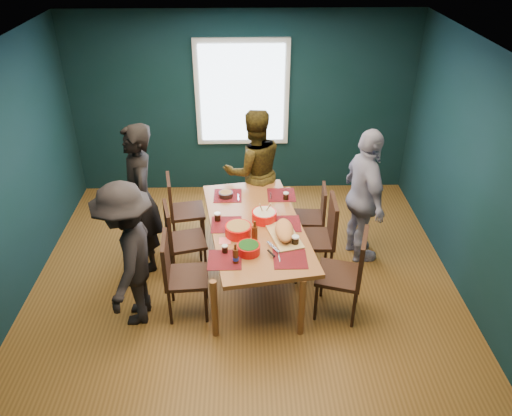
# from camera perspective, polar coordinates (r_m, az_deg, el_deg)

# --- Properties ---
(room) EXTENTS (5.01, 5.01, 2.71)m
(room) POSITION_cam_1_polar(r_m,az_deg,el_deg) (5.39, -1.53, 3.77)
(room) COLOR olive
(room) RESTS_ON ground
(dining_table) EXTENTS (1.31, 2.15, 0.77)m
(dining_table) POSITION_cam_1_polar(r_m,az_deg,el_deg) (5.69, -0.02, -2.49)
(dining_table) COLOR brown
(dining_table) RESTS_ON floor
(chair_left_far) EXTENTS (0.51, 0.51, 0.97)m
(chair_left_far) POSITION_cam_1_polar(r_m,az_deg,el_deg) (6.47, -8.77, 0.26)
(chair_left_far) COLOR black
(chair_left_far) RESTS_ON floor
(chair_left_mid) EXTENTS (0.52, 0.52, 0.96)m
(chair_left_mid) POSITION_cam_1_polar(r_m,az_deg,el_deg) (5.90, -8.89, -3.14)
(chair_left_mid) COLOR black
(chair_left_mid) RESTS_ON floor
(chair_left_near) EXTENTS (0.47, 0.47, 0.98)m
(chair_left_near) POSITION_cam_1_polar(r_m,az_deg,el_deg) (5.35, -8.98, -7.08)
(chair_left_near) COLOR black
(chair_left_near) RESTS_ON floor
(chair_right_far) EXTENTS (0.42, 0.42, 0.86)m
(chair_right_far) POSITION_cam_1_polar(r_m,az_deg,el_deg) (6.42, 6.82, -0.50)
(chair_right_far) COLOR black
(chair_right_far) RESTS_ON floor
(chair_right_mid) EXTENTS (0.48, 0.48, 1.03)m
(chair_right_mid) POSITION_cam_1_polar(r_m,az_deg,el_deg) (5.87, 7.56, -2.75)
(chair_right_mid) COLOR black
(chair_right_mid) RESTS_ON floor
(chair_right_near) EXTENTS (0.59, 0.59, 1.03)m
(chair_right_near) POSITION_cam_1_polar(r_m,az_deg,el_deg) (5.34, 10.65, -6.88)
(chair_right_near) COLOR black
(chair_right_near) RESTS_ON floor
(person_far_left) EXTENTS (0.61, 0.77, 1.85)m
(person_far_left) POSITION_cam_1_polar(r_m,az_deg,el_deg) (5.97, -13.07, 0.94)
(person_far_left) COLOR black
(person_far_left) RESTS_ON floor
(person_back) EXTENTS (0.96, 0.83, 1.70)m
(person_back) POSITION_cam_1_polar(r_m,az_deg,el_deg) (6.63, -0.25, 4.29)
(person_back) COLOR black
(person_back) RESTS_ON floor
(person_right) EXTENTS (0.58, 1.07, 1.72)m
(person_right) POSITION_cam_1_polar(r_m,az_deg,el_deg) (6.12, 12.28, 1.21)
(person_right) COLOR white
(person_right) RESTS_ON floor
(person_near_left) EXTENTS (0.64, 1.07, 1.64)m
(person_near_left) POSITION_cam_1_polar(r_m,az_deg,el_deg) (5.24, -14.37, -5.30)
(person_near_left) COLOR black
(person_near_left) RESTS_ON floor
(bowl_salad) EXTENTS (0.29, 0.29, 0.12)m
(bowl_salad) POSITION_cam_1_polar(r_m,az_deg,el_deg) (5.44, -2.04, -2.51)
(bowl_salad) COLOR red
(bowl_salad) RESTS_ON dining_table
(bowl_dumpling) EXTENTS (0.28, 0.28, 0.27)m
(bowl_dumpling) POSITION_cam_1_polar(r_m,az_deg,el_deg) (5.69, 0.93, -0.88)
(bowl_dumpling) COLOR red
(bowl_dumpling) RESTS_ON dining_table
(bowl_herbs) EXTENTS (0.24, 0.24, 0.11)m
(bowl_herbs) POSITION_cam_1_polar(r_m,az_deg,el_deg) (5.17, -0.84, -4.64)
(bowl_herbs) COLOR red
(bowl_herbs) RESTS_ON dining_table
(cutting_board) EXTENTS (0.41, 0.70, 0.15)m
(cutting_board) POSITION_cam_1_polar(r_m,az_deg,el_deg) (5.41, 3.24, -2.72)
(cutting_board) COLOR tan
(cutting_board) RESTS_ON dining_table
(small_bowl) EXTENTS (0.17, 0.17, 0.07)m
(small_bowl) POSITION_cam_1_polar(r_m,az_deg,el_deg) (6.17, -3.47, 1.58)
(small_bowl) COLOR black
(small_bowl) RESTS_ON dining_table
(beer_bottle_a) EXTENTS (0.06, 0.06, 0.23)m
(beer_bottle_a) POSITION_cam_1_polar(r_m,az_deg,el_deg) (5.02, -2.35, -5.52)
(beer_bottle_a) COLOR #471F0C
(beer_bottle_a) RESTS_ON dining_table
(beer_bottle_b) EXTENTS (0.06, 0.06, 0.25)m
(beer_bottle_b) POSITION_cam_1_polar(r_m,az_deg,el_deg) (5.33, -0.15, -2.90)
(beer_bottle_b) COLOR #471F0C
(beer_bottle_b) RESTS_ON dining_table
(cola_glass_a) EXTENTS (0.06, 0.06, 0.09)m
(cola_glass_a) POSITION_cam_1_polar(r_m,az_deg,el_deg) (5.19, -3.58, -4.66)
(cola_glass_a) COLOR black
(cola_glass_a) RESTS_ON dining_table
(cola_glass_b) EXTENTS (0.08, 0.08, 0.11)m
(cola_glass_b) POSITION_cam_1_polar(r_m,az_deg,el_deg) (5.30, 4.52, -3.69)
(cola_glass_b) COLOR black
(cola_glass_b) RESTS_ON dining_table
(cola_glass_c) EXTENTS (0.07, 0.07, 0.10)m
(cola_glass_c) POSITION_cam_1_polar(r_m,az_deg,el_deg) (6.11, 3.44, 1.41)
(cola_glass_c) COLOR black
(cola_glass_c) RESTS_ON dining_table
(cola_glass_d) EXTENTS (0.07, 0.07, 0.10)m
(cola_glass_d) POSITION_cam_1_polar(r_m,az_deg,el_deg) (5.70, -4.42, -0.99)
(cola_glass_d) COLOR black
(cola_glass_d) RESTS_ON dining_table
(napkin_a) EXTENTS (0.14, 0.14, 0.00)m
(napkin_a) POSITION_cam_1_polar(r_m,az_deg,el_deg) (5.70, 3.49, -1.60)
(napkin_a) COLOR #F8686D
(napkin_a) RESTS_ON dining_table
(napkin_b) EXTENTS (0.13, 0.13, 0.00)m
(napkin_b) POSITION_cam_1_polar(r_m,az_deg,el_deg) (5.39, -3.58, -3.76)
(napkin_b) COLOR #F8686D
(napkin_b) RESTS_ON dining_table
(napkin_c) EXTENTS (0.13, 0.13, 0.00)m
(napkin_c) POSITION_cam_1_polar(r_m,az_deg,el_deg) (5.07, 4.09, -6.36)
(napkin_c) COLOR #F8686D
(napkin_c) RESTS_ON dining_table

